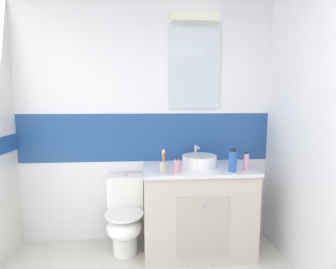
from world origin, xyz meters
name	(u,v)px	position (x,y,z in m)	size (l,w,h in m)	color
wall_back_tiled	(147,122)	(0.01, 2.45, 1.26)	(3.20, 0.20, 2.50)	white
vanity_cabinet	(197,209)	(0.49, 2.11, 0.43)	(1.05, 0.60, 0.85)	beige
sink_basin	(199,160)	(0.51, 2.13, 0.91)	(0.33, 0.38, 0.18)	white
toilet	(125,217)	(-0.21, 2.15, 0.35)	(0.37, 0.50, 0.74)	white
toothbrush_cup	(163,167)	(0.15, 1.91, 0.91)	(0.06, 0.06, 0.22)	#B2ADA3
soap_dispenser	(177,166)	(0.27, 1.93, 0.91)	(0.06, 0.06, 0.15)	pink
mouthwash_bottle	(233,161)	(0.77, 1.92, 0.95)	(0.07, 0.07, 0.21)	#2659B2
deodorant_spray_can	(246,162)	(0.90, 1.94, 0.93)	(0.05, 0.05, 0.18)	pink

